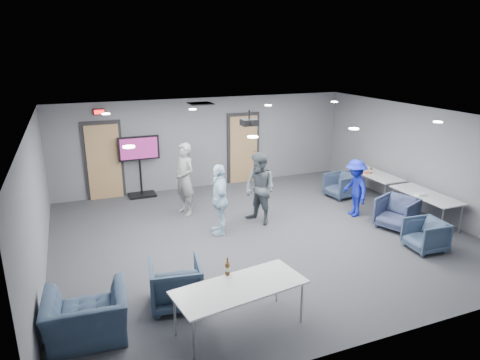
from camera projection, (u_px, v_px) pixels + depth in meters
name	position (u px, v px, depth m)	size (l,w,h in m)	color
floor	(260.00, 235.00, 9.77)	(9.00, 9.00, 0.00)	#35383D
ceiling	(262.00, 117.00, 8.98)	(9.00, 9.00, 0.00)	silver
wall_back	(206.00, 143.00, 12.92)	(9.00, 0.02, 2.70)	slate
wall_front	(383.00, 257.00, 5.83)	(9.00, 0.02, 2.70)	slate
wall_left	(36.00, 205.00, 7.77)	(0.02, 8.00, 2.70)	slate
wall_right	(420.00, 159.00, 10.98)	(0.02, 8.00, 2.70)	slate
door_left	(104.00, 161.00, 11.89)	(1.06, 0.17, 2.24)	black
door_right	(243.00, 149.00, 13.39)	(1.06, 0.17, 2.24)	black
exit_sign	(99.00, 112.00, 11.47)	(0.32, 0.08, 0.16)	black
hvac_diffuser	(201.00, 104.00, 11.28)	(0.60, 0.60, 0.03)	black
downlights	(262.00, 118.00, 8.98)	(6.18, 3.78, 0.02)	white
person_a	(185.00, 179.00, 10.79)	(0.67, 0.44, 1.84)	gray
person_b	(260.00, 189.00, 10.20)	(0.85, 0.66, 1.74)	#505960
person_c	(220.00, 199.00, 9.64)	(0.96, 0.40, 1.64)	#C6E6FF
person_d	(355.00, 188.00, 10.71)	(0.94, 0.54, 1.46)	#17239B
chair_right_a	(341.00, 186.00, 12.16)	(0.74, 0.76, 0.69)	#334159
chair_right_b	(397.00, 213.00, 10.05)	(0.81, 0.83, 0.75)	#37405F
chair_right_c	(425.00, 235.00, 8.96)	(0.71, 0.73, 0.66)	#394A63
chair_front_a	(176.00, 283.00, 7.01)	(0.83, 0.85, 0.77)	#394C63
chair_front_b	(87.00, 317.00, 6.16)	(1.14, 1.00, 0.74)	#3B4D66
table_right_a	(375.00, 175.00, 11.95)	(0.72, 1.74, 0.73)	silver
table_right_b	(426.00, 196.00, 10.27)	(0.73, 1.76, 0.73)	silver
table_front_left	(240.00, 289.00, 6.30)	(2.07, 1.10, 0.73)	silver
bottle_front	(228.00, 268.00, 6.57)	(0.08, 0.08, 0.29)	#50300D
bottle_right	(371.00, 171.00, 11.92)	(0.06, 0.06, 0.23)	#50300D
snack_box	(366.00, 173.00, 11.95)	(0.18, 0.12, 0.04)	#DF6437
wrapper	(421.00, 194.00, 10.16)	(0.24, 0.17, 0.06)	silver
tv_stand	(140.00, 163.00, 12.07)	(1.14, 0.54, 1.75)	black
projector	(249.00, 122.00, 10.13)	(0.39, 0.37, 0.37)	black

